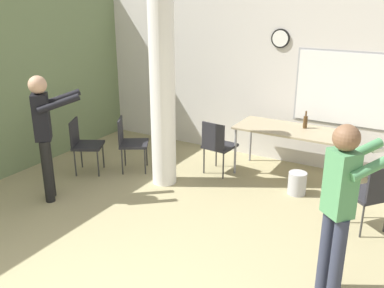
% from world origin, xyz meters
% --- Properties ---
extents(wall_left_accent, '(0.12, 7.00, 2.80)m').
position_xyz_m(wall_left_accent, '(-3.50, 2.50, 1.40)').
color(wall_left_accent, '#6B7F56').
rests_on(wall_left_accent, ground_plane).
extents(wall_back, '(8.00, 0.15, 2.80)m').
position_xyz_m(wall_back, '(0.03, 5.06, 1.40)').
color(wall_back, silver).
rests_on(wall_back, ground_plane).
extents(support_pillar, '(0.36, 0.36, 2.80)m').
position_xyz_m(support_pillar, '(-1.19, 3.26, 1.40)').
color(support_pillar, white).
rests_on(support_pillar, ground_plane).
extents(folding_table, '(1.71, 0.75, 0.78)m').
position_xyz_m(folding_table, '(0.40, 4.41, 0.73)').
color(folding_table, tan).
rests_on(folding_table, ground_plane).
extents(bottle_on_table, '(0.06, 0.06, 0.27)m').
position_xyz_m(bottle_on_table, '(0.54, 4.55, 0.88)').
color(bottle_on_table, '#4C3319').
rests_on(bottle_on_table, folding_table).
extents(waste_bin, '(0.26, 0.26, 0.33)m').
position_xyz_m(waste_bin, '(0.68, 3.86, 0.16)').
color(waste_bin, '#B2B2B7').
rests_on(waste_bin, ground_plane).
extents(chair_mid_room, '(0.62, 0.62, 0.87)m').
position_xyz_m(chair_mid_room, '(1.72, 3.31, 0.51)').
color(chair_mid_room, '#232328').
rests_on(chair_mid_room, ground_plane).
extents(chair_near_pillar, '(0.61, 0.61, 0.87)m').
position_xyz_m(chair_near_pillar, '(-1.93, 3.38, 0.51)').
color(chair_near_pillar, '#232328').
rests_on(chair_near_pillar, ground_plane).
extents(chair_table_left, '(0.48, 0.48, 0.87)m').
position_xyz_m(chair_table_left, '(-0.63, 3.94, 0.51)').
color(chair_table_left, '#232328').
rests_on(chair_table_left, ground_plane).
extents(chair_by_left_wall, '(0.60, 0.60, 0.87)m').
position_xyz_m(chair_by_left_wall, '(-2.51, 2.95, 0.51)').
color(chair_by_left_wall, '#232328').
rests_on(chair_by_left_wall, ground_plane).
extents(person_playing_side, '(0.64, 0.68, 1.71)m').
position_xyz_m(person_playing_side, '(1.61, 1.90, 1.00)').
color(person_playing_side, '#2D3347').
rests_on(person_playing_side, ground_plane).
extents(person_watching_back, '(0.67, 0.65, 1.74)m').
position_xyz_m(person_watching_back, '(-2.25, 2.01, 1.02)').
color(person_watching_back, black).
rests_on(person_watching_back, ground_plane).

